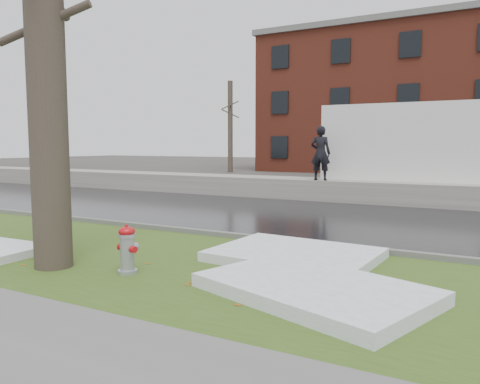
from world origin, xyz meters
The scene contains 15 objects.
ground centered at (0.00, 0.00, 0.00)m, with size 120.00×120.00×0.00m, color #47423D.
verge centered at (0.00, -1.25, 0.02)m, with size 60.00×4.50×0.04m, color #324A18.
road centered at (0.00, 4.50, 0.01)m, with size 60.00×7.00×0.03m, color black.
parking_lot centered at (0.00, 13.00, 0.01)m, with size 60.00×9.00×0.03m, color slate.
curb centered at (0.00, 1.00, 0.07)m, with size 60.00×0.15×0.14m, color slate.
snowbank centered at (0.00, 8.70, 0.38)m, with size 60.00×1.60×0.75m, color #A19E94.
brick_building centered at (2.00, 30.00, 5.00)m, with size 26.00×12.00×10.00m, color maroon.
bg_tree_left centered at (-12.00, 22.00, 3.33)m, with size 1.40×1.62×6.50m.
bg_tree_center centered at (-6.00, 26.00, 3.33)m, with size 1.40×1.62×6.50m.
fire_hydrant centered at (0.01, -2.11, 0.44)m, with size 0.37×0.32×0.74m.
tree centered at (-1.28, -2.38, 3.70)m, with size 1.44×1.66×7.27m.
box_truck centered at (2.97, 10.03, 1.78)m, with size 10.10×2.64×3.36m.
worker centered at (-0.48, 8.10, 1.68)m, with size 0.68×0.45×1.86m, color black.
snow_patch_near centered at (1.90, -0.10, 0.12)m, with size 2.60×2.00×0.16m, color white.
snow_patch_side centered at (2.83, -1.76, 0.13)m, with size 2.80×1.80×0.18m, color white.
Camera 1 is at (4.78, -7.33, 1.96)m, focal length 35.00 mm.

